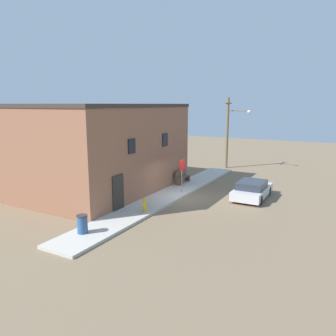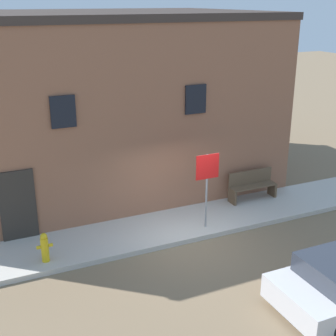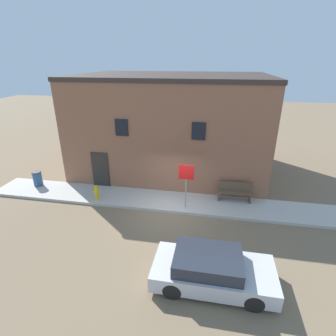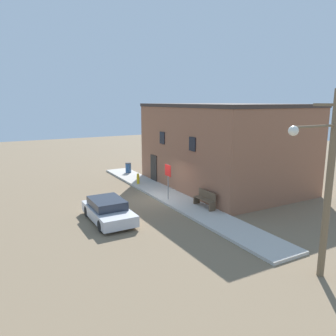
{
  "view_description": "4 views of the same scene",
  "coord_description": "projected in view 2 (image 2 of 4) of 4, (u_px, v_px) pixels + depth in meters",
  "views": [
    {
      "loc": [
        -19.12,
        -9.35,
        6.21
      ],
      "look_at": [
        -0.28,
        1.04,
        2.0
      ],
      "focal_mm": 35.0,
      "sensor_mm": 36.0,
      "label": 1
    },
    {
      "loc": [
        -5.56,
        -10.59,
        6.63
      ],
      "look_at": [
        -0.28,
        1.04,
        2.0
      ],
      "focal_mm": 50.0,
      "sensor_mm": 36.0,
      "label": 2
    },
    {
      "loc": [
        1.95,
        -10.97,
        7.09
      ],
      "look_at": [
        -0.28,
        1.04,
        2.0
      ],
      "focal_mm": 28.0,
      "sensor_mm": 36.0,
      "label": 3
    },
    {
      "loc": [
        18.57,
        -9.45,
        6.4
      ],
      "look_at": [
        -0.28,
        1.04,
        2.0
      ],
      "focal_mm": 35.0,
      "sensor_mm": 36.0,
      "label": 4
    }
  ],
  "objects": [
    {
      "name": "ground_plane",
      "position": [
        192.0,
        243.0,
        13.48
      ],
      "size": [
        80.0,
        80.0,
        0.0
      ],
      "primitive_type": "plane",
      "color": "#7A664C"
    },
    {
      "name": "sidewalk",
      "position": [
        176.0,
        226.0,
        14.35
      ],
      "size": [
        20.42,
        2.09,
        0.15
      ],
      "color": "#BCB7AD",
      "rests_on": "ground"
    },
    {
      "name": "brick_building",
      "position": [
        95.0,
        100.0,
        17.3
      ],
      "size": [
        11.82,
        8.2,
        6.23
      ],
      "color": "#8E5B42",
      "rests_on": "ground"
    },
    {
      "name": "fire_hydrant",
      "position": [
        45.0,
        247.0,
        12.14
      ],
      "size": [
        0.42,
        0.2,
        0.81
      ],
      "color": "gold",
      "rests_on": "sidewalk"
    },
    {
      "name": "stop_sign",
      "position": [
        207.0,
        176.0,
        13.57
      ],
      "size": [
        0.74,
        0.06,
        2.3
      ],
      "color": "gray",
      "rests_on": "sidewalk"
    },
    {
      "name": "bench",
      "position": [
        252.0,
        185.0,
        15.94
      ],
      "size": [
        1.7,
        0.44,
        1.0
      ],
      "color": "brown",
      "rests_on": "sidewalk"
    }
  ]
}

